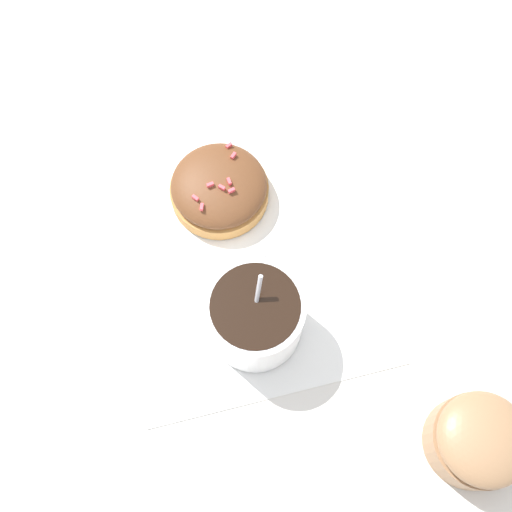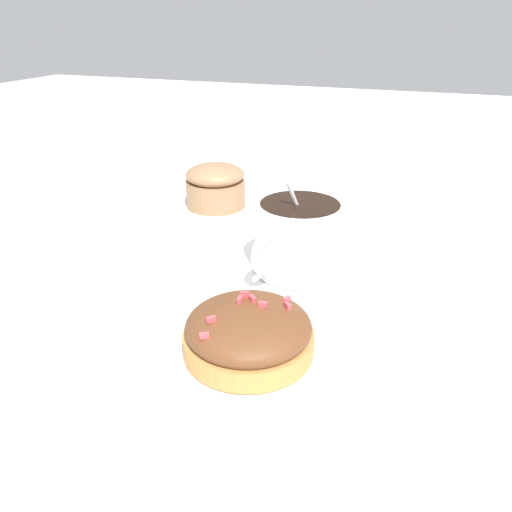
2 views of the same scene
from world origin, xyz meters
TOP-DOWN VIEW (x-y plane):
  - ground_plane at (0.00, 0.00)m, footprint 3.00×3.00m
  - paper_napkin at (0.00, 0.00)m, footprint 0.29×0.26m
  - coffee_cup at (0.07, -0.01)m, footprint 0.12×0.09m
  - frosted_pastry at (-0.08, -0.01)m, footprint 0.10×0.10m
  - sugar_bowl at (0.23, 0.16)m, footprint 0.08×0.08m

SIDE VIEW (x-z plane):
  - ground_plane at x=0.00m, z-range 0.00..0.00m
  - paper_napkin at x=0.00m, z-range 0.00..0.00m
  - frosted_pastry at x=-0.08m, z-range 0.00..0.04m
  - sugar_bowl at x=0.23m, z-range 0.00..0.06m
  - coffee_cup at x=0.07m, z-range -0.01..0.09m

